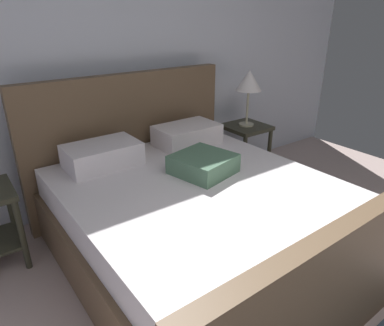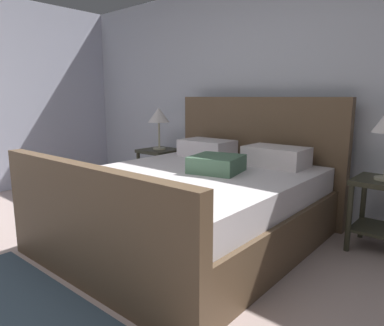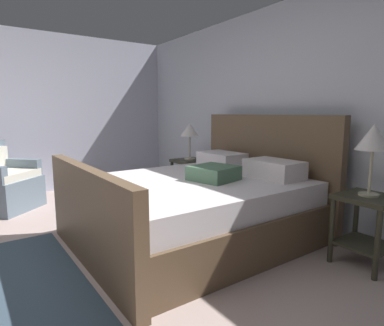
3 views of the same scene
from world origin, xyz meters
name	(u,v)px [view 1 (image 1 of 3)]	position (x,y,z in m)	size (l,w,h in m)	color
wall_back	(117,68)	(0.00, 2.83, 1.26)	(6.21, 0.12, 2.53)	silver
bed	(196,214)	(-0.03, 1.57, 0.35)	(1.97, 2.24, 1.25)	brown
nightstand_right	(245,142)	(1.26, 2.39, 0.40)	(0.44, 0.44, 0.60)	#313123
table_lamp_right	(249,82)	(1.26, 2.39, 1.07)	(0.27, 0.27, 0.59)	#B7B293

